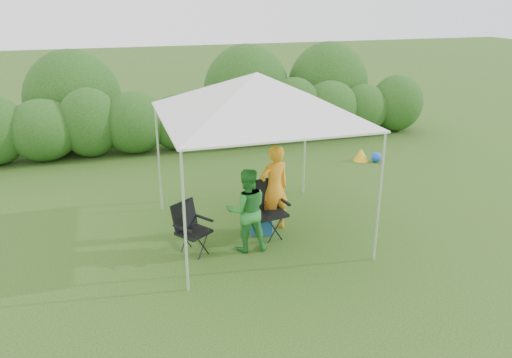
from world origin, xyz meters
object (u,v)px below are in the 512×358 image
object	(u,v)px
chair_left	(190,225)
canopy	(257,95)
chair_right	(267,205)
cooler	(262,224)
man	(274,188)
woman	(247,210)

from	to	relation	value
chair_left	canopy	bearing A→B (deg)	-18.25
chair_right	cooler	world-z (taller)	chair_right
canopy	cooler	bearing A→B (deg)	-40.81
man	cooler	xyz separation A→B (m)	(-0.25, -0.10, -0.62)
chair_left	cooler	world-z (taller)	chair_left
chair_right	man	world-z (taller)	man
canopy	chair_right	bearing A→B (deg)	-41.28
man	chair_right	bearing A→B (deg)	27.23
canopy	man	world-z (taller)	canopy
chair_left	man	world-z (taller)	man
chair_left	cooler	size ratio (longest dim) A/B	1.78
chair_right	woman	bearing A→B (deg)	-147.16
chair_left	cooler	distance (m)	1.40
woman	canopy	bearing A→B (deg)	-116.82
chair_right	cooler	distance (m)	0.39
man	woman	xyz separation A→B (m)	(-0.67, -0.59, -0.08)
cooler	canopy	bearing A→B (deg)	161.79
cooler	chair_right	bearing A→B (deg)	-19.20
chair_right	woman	distance (m)	0.67
canopy	chair_left	world-z (taller)	canopy
canopy	woman	xyz separation A→B (m)	(-0.35, -0.56, -1.76)
chair_left	woman	xyz separation A→B (m)	(0.91, -0.18, 0.22)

